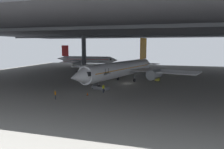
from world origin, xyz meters
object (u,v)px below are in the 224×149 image
boarding_stairs (101,86)px  crew_worker_near_nose (55,94)px  traffic_cone_orange (87,94)px  airplane_main (122,69)px  airplane_distant (86,60)px  baggage_tug (157,79)px  crew_worker_by_stairs (103,88)px

boarding_stairs → crew_worker_near_nose: 11.67m
crew_worker_near_nose → traffic_cone_orange: crew_worker_near_nose is taller
airplane_main → airplane_distant: (-26.16, 37.94, -0.41)m
crew_worker_near_nose → traffic_cone_orange: bearing=45.8°
baggage_tug → airplane_distant: bearing=136.2°
crew_worker_near_nose → crew_worker_by_stairs: crew_worker_by_stairs is taller
airplane_main → traffic_cone_orange: bearing=-100.5°
traffic_cone_orange → baggage_tug: (11.94, 20.70, 0.23)m
airplane_main → airplane_distant: bearing=124.6°
crew_worker_by_stairs → baggage_tug: size_ratio=0.79×
airplane_distant → traffic_cone_orange: bearing=-67.0°
traffic_cone_orange → baggage_tug: 23.90m
airplane_main → airplane_distant: size_ratio=1.25×
traffic_cone_orange → crew_worker_near_nose: bearing=-134.2°
airplane_main → traffic_cone_orange: size_ratio=62.66×
crew_worker_near_nose → traffic_cone_orange: 6.27m
boarding_stairs → crew_worker_near_nose: boarding_stairs is taller
crew_worker_near_nose → airplane_distant: bearing=107.7°
boarding_stairs → baggage_tug: (11.32, 14.60, -0.21)m
crew_worker_by_stairs → airplane_main: bearing=86.4°
boarding_stairs → baggage_tug: bearing=52.2°
airplane_main → boarding_stairs: airplane_main is taller
airplane_main → airplane_distant: 46.08m
crew_worker_by_stairs → traffic_cone_orange: (-2.21, -3.15, -0.71)m
airplane_distant → traffic_cone_orange: size_ratio=50.07×
airplane_main → airplane_distant: airplane_main is taller
airplane_main → crew_worker_by_stairs: (-0.84, -13.28, -2.54)m
airplane_main → crew_worker_near_nose: size_ratio=22.35×
airplane_distant → baggage_tug: 48.68m
traffic_cone_orange → crew_worker_by_stairs: bearing=54.9°
boarding_stairs → airplane_main: bearing=76.8°
baggage_tug → boarding_stairs: bearing=-127.8°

